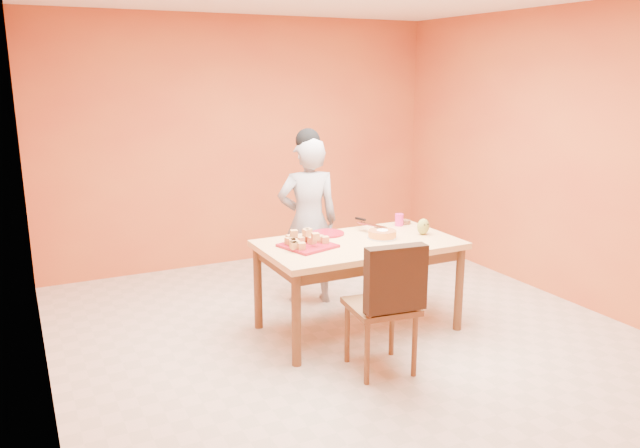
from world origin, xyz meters
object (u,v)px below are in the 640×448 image
egg_ornament (423,227)px  magenta_glass (399,220)px  dining_table (359,253)px  person (308,222)px  red_dinner_plate (328,233)px  dining_chair (383,304)px  pastry_platter (308,246)px  sponge_cake (382,234)px  checker_tin (404,222)px

egg_ornament → magenta_glass: (-0.01, 0.35, -0.02)m
dining_table → egg_ornament: size_ratio=11.57×
person → red_dinner_plate: size_ratio=5.52×
dining_chair → red_dinner_plate: dining_chair is taller
person → magenta_glass: 0.83m
pastry_platter → red_dinner_plate: (0.32, 0.28, -0.00)m
dining_table → red_dinner_plate: (-0.12, 0.32, 0.10)m
pastry_platter → sponge_cake: bearing=-3.0°
dining_chair → checker_tin: 1.43m
red_dinner_plate → magenta_glass: (0.71, -0.01, 0.05)m
red_dinner_plate → egg_ornament: egg_ornament is taller
red_dinner_plate → egg_ornament: (0.72, -0.37, 0.06)m
red_dinner_plate → checker_tin: size_ratio=2.49×
red_dinner_plate → pastry_platter: bearing=-139.0°
dining_table → sponge_cake: sponge_cake is taller
dining_chair → red_dinner_plate: 1.09m
sponge_cake → checker_tin: sponge_cake is taller
dining_chair → red_dinner_plate: size_ratio=3.53×
red_dinner_plate → sponge_cake: sponge_cake is taller
dining_table → checker_tin: checker_tin is taller
pastry_platter → sponge_cake: sponge_cake is taller
dining_chair → egg_ornament: size_ratio=7.14×
dining_chair → magenta_glass: 1.35m
dining_chair → pastry_platter: size_ratio=2.71×
magenta_glass → dining_chair: bearing=-128.1°
dining_table → dining_chair: 0.78m
person → dining_table: bearing=109.8°
sponge_cake → pastry_platter: bearing=177.0°
person → egg_ornament: person is taller
dining_chair → magenta_glass: (0.81, 1.04, 0.30)m
dining_table → person: person is taller
dining_table → pastry_platter: 0.46m
dining_chair → magenta_glass: dining_chair is taller
dining_chair → person: 1.52m
magenta_glass → checker_tin: magenta_glass is taller
sponge_cake → person: bearing=113.0°
magenta_glass → checker_tin: bearing=25.9°
person → sponge_cake: 0.82m
sponge_cake → egg_ornament: 0.38m
red_dinner_plate → dining_chair: bearing=-95.5°
dining_table → magenta_glass: 0.69m
red_dinner_plate → checker_tin: (0.80, 0.03, 0.01)m
sponge_cake → checker_tin: bearing=37.1°
dining_table → egg_ornament: 0.63m
sponge_cake → magenta_glass: magenta_glass is taller
dining_table → magenta_glass: size_ratio=14.78×
person → pastry_platter: (-0.35, -0.72, -0.00)m
egg_ornament → pastry_platter: bearing=175.5°
dining_table → sponge_cake: (0.23, 0.01, 0.13)m
dining_chair → sponge_cake: size_ratio=4.23×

